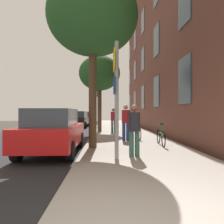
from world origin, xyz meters
The scene contains 17 objects.
ground_plane centered at (-2.40, 15.00, 0.00)m, with size 41.80×41.80×0.00m, color #332D28.
road_asphalt centered at (-4.50, 15.00, 0.01)m, with size 7.00×38.00×0.01m, color #232326.
sidewalk centered at (1.10, 15.00, 0.06)m, with size 4.20×38.00×0.12m, color #9E9389.
building_facade centered at (3.69, 14.50, 7.61)m, with size 0.56×27.00×15.19m.
sign_post centered at (0.17, 4.03, 2.12)m, with size 0.16×0.60×3.51m.
traffic_light centered at (-0.78, 19.78, 2.78)m, with size 0.43×0.24×3.90m.
tree_near centered at (-0.64, 6.06, 5.27)m, with size 3.60×3.60×6.71m.
tree_far centered at (-0.54, 12.85, 4.34)m, with size 2.99×2.99×5.52m.
bicycle_0 centered at (2.19, 6.45, 0.49)m, with size 0.42×1.72×0.95m.
bicycle_1 centered at (1.58, 8.67, 0.48)m, with size 0.42×1.69×0.92m.
bicycle_2 centered at (1.74, 15.11, 0.49)m, with size 0.42×1.73×0.95m.
pedestrian_0 centered at (0.76, 4.31, 1.05)m, with size 0.45×0.45×1.63m.
pedestrian_1 centered at (0.87, 8.00, 1.13)m, with size 0.42×0.42×1.77m.
pedestrian_2 centered at (0.44, 12.05, 1.08)m, with size 0.50×0.50×1.69m.
car_0 centered at (-2.02, 5.43, 0.84)m, with size 1.83×3.97×1.62m.
car_1 centered at (-2.76, 18.54, 0.84)m, with size 1.89×4.47×1.62m.
car_2 centered at (-2.34, 27.49, 0.84)m, with size 1.84×3.97×1.62m.
Camera 1 is at (-0.17, -2.08, 1.49)m, focal length 32.88 mm.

